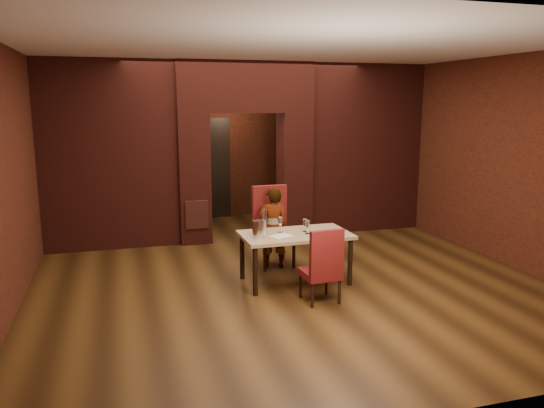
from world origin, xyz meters
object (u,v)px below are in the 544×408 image
(chair_near, at_px, (320,264))
(wine_glass_a, at_px, (280,225))
(wine_glass_b, at_px, (305,225))
(wine_bucket, at_px, (259,229))
(dining_table, at_px, (295,258))
(potted_plant, at_px, (332,245))
(chair_far, at_px, (274,227))
(wine_glass_c, at_px, (307,227))
(person_seated, at_px, (273,228))
(water_bottle, at_px, (264,221))

(chair_near, height_order, wine_glass_a, chair_near)
(wine_glass_b, bearing_deg, wine_bucket, -171.31)
(dining_table, height_order, chair_near, chair_near)
(wine_glass_b, xyz_separation_m, potted_plant, (0.78, 0.84, -0.57))
(wine_bucket, bearing_deg, chair_far, 61.45)
(wine_glass_b, relative_size, wine_glass_c, 0.95)
(wine_glass_c, bearing_deg, dining_table, 154.22)
(chair_near, distance_m, potted_plant, 1.90)
(dining_table, distance_m, chair_far, 0.86)
(dining_table, bearing_deg, chair_far, 93.48)
(chair_far, bearing_deg, wine_glass_c, -79.60)
(wine_bucket, bearing_deg, wine_glass_b, 8.69)
(chair_far, xyz_separation_m, wine_glass_c, (0.21, -0.89, 0.19))
(chair_far, relative_size, potted_plant, 2.69)
(person_seated, xyz_separation_m, water_bottle, (-0.29, -0.55, 0.25))
(dining_table, distance_m, wine_glass_c, 0.48)
(dining_table, bearing_deg, wine_glass_c, -26.77)
(dining_table, distance_m, wine_glass_a, 0.51)
(chair_near, xyz_separation_m, wine_glass_c, (0.08, 0.70, 0.31))
(chair_near, height_order, water_bottle, water_bottle)
(chair_near, bearing_deg, wine_glass_c, -100.56)
(dining_table, xyz_separation_m, wine_glass_b, (0.16, 0.05, 0.44))
(chair_far, relative_size, water_bottle, 3.81)
(dining_table, bearing_deg, wine_bucket, -175.13)
(wine_glass_a, relative_size, wine_glass_b, 1.22)
(chair_near, xyz_separation_m, wine_bucket, (-0.60, 0.72, 0.33))
(chair_far, distance_m, person_seated, 0.08)
(person_seated, distance_m, wine_glass_a, 0.69)
(chair_far, distance_m, wine_bucket, 1.01)
(wine_bucket, xyz_separation_m, potted_plant, (1.48, 0.95, -0.59))
(wine_glass_b, bearing_deg, chair_near, -96.20)
(water_bottle, bearing_deg, wine_glass_b, -15.24)
(chair_far, xyz_separation_m, person_seated, (-0.04, -0.07, 0.01))
(wine_bucket, bearing_deg, wine_glass_a, 22.75)
(dining_table, relative_size, wine_glass_a, 6.88)
(chair_near, xyz_separation_m, wine_glass_b, (0.09, 0.83, 0.31))
(wine_glass_a, height_order, wine_bucket, wine_bucket)
(wine_glass_c, bearing_deg, wine_bucket, 178.62)
(person_seated, bearing_deg, wine_glass_c, 114.71)
(dining_table, height_order, person_seated, person_seated)
(wine_bucket, height_order, water_bottle, water_bottle)
(wine_bucket, xyz_separation_m, water_bottle, (0.15, 0.25, 0.05))
(chair_far, xyz_separation_m, wine_glass_a, (-0.13, -0.73, 0.20))
(wine_glass_b, relative_size, potted_plant, 0.40)
(chair_near, height_order, wine_glass_c, chair_near)
(wine_glass_c, bearing_deg, water_bottle, 153.31)
(chair_near, distance_m, water_bottle, 1.14)
(person_seated, bearing_deg, wine_bucket, 69.16)
(dining_table, height_order, wine_bucket, wine_bucket)
(wine_glass_a, relative_size, wine_glass_c, 1.16)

